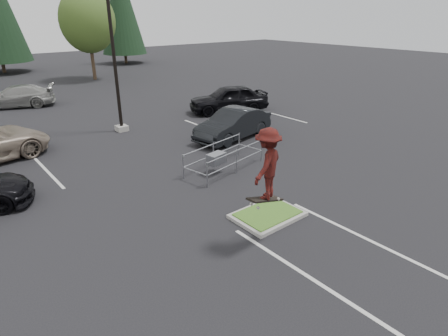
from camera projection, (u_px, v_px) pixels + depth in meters
ground at (268, 217)px, 12.31m from camera, size 120.00×120.00×0.00m
grass_median at (268, 215)px, 12.28m from camera, size 2.20×1.60×0.16m
stall_lines at (143, 171)px, 15.82m from camera, size 22.62×17.60×0.01m
light_pole at (113, 46)px, 19.40m from camera, size 0.70×0.60×10.12m
decid_c at (88, 23)px, 35.06m from camera, size 5.12×5.12×8.38m
conif_c at (121, 6)px, 46.02m from camera, size 5.50×5.50×12.50m
cart_corral at (218, 158)px, 15.46m from camera, size 3.87×2.00×1.05m
skateboarder at (267, 165)px, 9.93m from camera, size 1.47×1.18×2.25m
car_r_charc at (233, 124)px, 19.63m from camera, size 4.91×2.45×1.55m
car_r_black at (229, 99)px, 24.84m from camera, size 5.61×3.84×1.77m
car_far_silver at (17, 96)px, 26.18m from camera, size 5.51×3.80×1.48m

